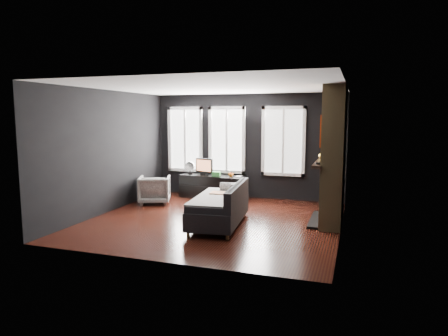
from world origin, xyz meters
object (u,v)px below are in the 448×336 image
(sofa, at_px, (219,204))
(book, at_px, (236,173))
(mantel_vase, at_px, (323,155))
(monitor, at_px, (204,165))
(armchair, at_px, (155,188))
(mug, at_px, (231,174))
(media_console, at_px, (213,187))

(sofa, xyz_separation_m, book, (-0.39, 2.45, 0.28))
(sofa, bearing_deg, mantel_vase, 30.81)
(monitor, distance_m, book, 0.89)
(sofa, height_order, book, sofa)
(sofa, xyz_separation_m, armchair, (-2.16, 1.38, -0.04))
(sofa, height_order, mug, sofa)
(mantel_vase, bearing_deg, sofa, -143.06)
(media_console, height_order, mug, mug)
(monitor, relative_size, mug, 4.49)
(mantel_vase, bearing_deg, media_console, 159.82)
(mug, relative_size, mantel_vase, 0.65)
(armchair, height_order, media_console, armchair)
(sofa, relative_size, armchair, 2.58)
(sofa, height_order, monitor, monitor)
(monitor, bearing_deg, media_console, 14.38)
(armchair, relative_size, mug, 6.05)
(media_console, height_order, book, book)
(mug, bearing_deg, sofa, -77.95)
(media_console, height_order, mantel_vase, mantel_vase)
(sofa, xyz_separation_m, mug, (-0.51, 2.37, 0.24))
(armchair, distance_m, monitor, 1.47)
(media_console, height_order, monitor, monitor)
(mug, bearing_deg, media_console, 172.60)
(sofa, bearing_deg, armchair, 141.32)
(book, relative_size, mantel_vase, 1.06)
(sofa, relative_size, mantel_vase, 10.21)
(armchair, distance_m, media_console, 1.56)
(armchair, xyz_separation_m, mantel_vase, (4.00, 0.01, 0.95))
(monitor, xyz_separation_m, mantel_vase, (3.11, -1.07, 0.48))
(mantel_vase, bearing_deg, monitor, 161.03)
(armchair, xyz_separation_m, mug, (1.65, 0.99, 0.29))
(sofa, distance_m, book, 2.50)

